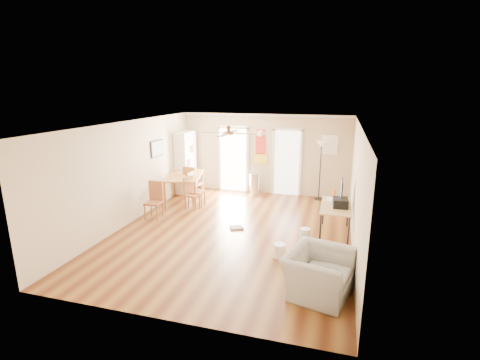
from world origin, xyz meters
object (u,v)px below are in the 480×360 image
(trash_can, at_px, (255,184))
(wastebasket_b, at_px, (279,251))
(dining_chair_right_b, at_px, (193,193))
(dining_chair_near, at_px, (153,201))
(armchair, at_px, (319,273))
(torchiere_lamp, at_px, (320,171))
(dining_chair_right_a, at_px, (196,190))
(dining_table, at_px, (185,188))
(computer_desk, at_px, (335,220))
(printer, at_px, (340,203))
(wastebasket_a, at_px, (305,234))
(dining_chair_far, at_px, (193,182))
(bookshelf, at_px, (186,162))

(trash_can, bearing_deg, wastebasket_b, -69.86)
(dining_chair_right_b, bearing_deg, dining_chair_near, 161.76)
(wastebasket_b, distance_m, armchair, 1.42)
(armchair, bearing_deg, torchiere_lamp, 17.88)
(dining_chair_right_a, height_order, dining_chair_near, dining_chair_right_a)
(wastebasket_b, bearing_deg, dining_table, 139.42)
(dining_table, relative_size, armchair, 1.46)
(computer_desk, bearing_deg, printer, -42.19)
(trash_can, distance_m, wastebasket_a, 3.74)
(dining_table, distance_m, armchair, 5.92)
(dining_chair_far, bearing_deg, printer, 164.91)
(dining_chair_near, bearing_deg, printer, -0.88)
(dining_table, height_order, dining_chair_far, dining_chair_far)
(dining_chair_far, xyz_separation_m, armchair, (4.16, -4.38, -0.16))
(dining_chair_right_a, distance_m, wastebasket_b, 3.89)
(bookshelf, relative_size, wastebasket_a, 7.33)
(dining_chair_right_a, height_order, dining_chair_right_b, dining_chair_right_a)
(dining_chair_near, bearing_deg, wastebasket_a, -6.72)
(bookshelf, bearing_deg, trash_can, 25.25)
(computer_desk, bearing_deg, dining_chair_right_a, 165.16)
(computer_desk, bearing_deg, dining_chair_far, 158.25)
(dining_table, bearing_deg, armchair, -43.45)
(trash_can, distance_m, wastebasket_b, 4.46)
(dining_chair_right_a, height_order, armchair, dining_chair_right_a)
(printer, relative_size, armchair, 0.35)
(armchair, bearing_deg, dining_chair_near, 75.76)
(armchair, bearing_deg, wastebasket_a, 25.87)
(dining_table, height_order, wastebasket_b, dining_table)
(wastebasket_a, xyz_separation_m, wastebasket_b, (-0.42, -1.00, 0.01))
(dining_chair_right_a, distance_m, wastebasket_a, 3.69)
(bookshelf, bearing_deg, dining_chair_near, -66.76)
(torchiere_lamp, xyz_separation_m, wastebasket_a, (-0.10, -3.25, -0.78))
(trash_can, distance_m, torchiere_lamp, 2.13)
(dining_table, xyz_separation_m, dining_chair_right_b, (0.55, -0.63, 0.05))
(printer, bearing_deg, wastebasket_a, -153.51)
(dining_chair_near, height_order, wastebasket_a, dining_chair_near)
(computer_desk, bearing_deg, dining_chair_near, -177.54)
(dining_chair_near, distance_m, printer, 4.77)
(dining_table, relative_size, trash_can, 2.34)
(computer_desk, xyz_separation_m, wastebasket_a, (-0.64, -0.51, -0.23))
(dining_table, bearing_deg, trash_can, 32.62)
(dining_chair_near, height_order, armchair, dining_chair_near)
(bookshelf, distance_m, computer_desk, 5.48)
(computer_desk, xyz_separation_m, armchair, (-0.21, -2.63, 0.00))
(dining_table, xyz_separation_m, trash_can, (1.92, 1.23, -0.06))
(dining_table, relative_size, dining_chair_right_b, 1.78)
(dining_chair_right_a, xyz_separation_m, wastebasket_b, (2.90, -2.56, -0.36))
(bookshelf, distance_m, armchair, 6.89)
(dining_chair_far, bearing_deg, wastebasket_a, 156.02)
(computer_desk, distance_m, wastebasket_a, 0.85)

